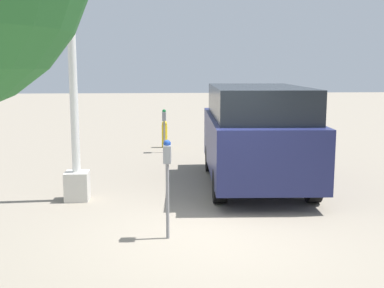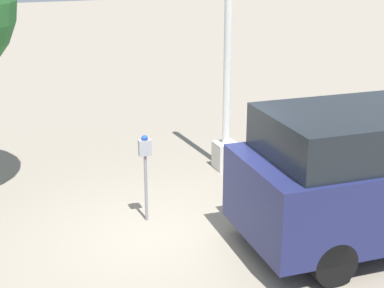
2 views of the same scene
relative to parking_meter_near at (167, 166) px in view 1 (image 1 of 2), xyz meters
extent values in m
plane|color=gray|center=(0.10, -0.62, -1.09)|extent=(80.00, 80.00, 0.00)
cylinder|color=gray|center=(0.00, 0.00, -0.52)|extent=(0.05, 0.05, 1.15)
cube|color=gray|center=(0.00, 0.00, 0.18)|extent=(0.21, 0.12, 0.26)
sphere|color=navy|center=(0.00, 0.00, 0.33)|extent=(0.11, 0.11, 0.11)
cylinder|color=gray|center=(7.27, -0.03, -0.62)|extent=(0.05, 0.05, 0.95)
cube|color=gray|center=(7.27, -0.03, -0.01)|extent=(0.21, 0.12, 0.26)
sphere|color=#14662D|center=(7.27, -0.03, 0.14)|extent=(0.11, 0.11, 0.11)
cube|color=beige|center=(2.20, 1.69, -0.82)|extent=(0.44, 0.44, 0.55)
cylinder|color=silver|center=(2.20, 1.69, 1.98)|extent=(0.15, 0.15, 5.06)
cube|color=navy|center=(3.17, -1.94, -0.19)|extent=(4.54, 2.20, 1.16)
cube|color=black|center=(3.06, -1.94, 0.71)|extent=(3.64, 2.00, 0.64)
cube|color=orange|center=(5.38, -1.39, -0.62)|extent=(0.09, 0.12, 0.20)
cylinder|color=black|center=(4.59, -1.13, -0.77)|extent=(0.65, 0.27, 0.64)
cylinder|color=black|center=(4.51, -2.88, -0.77)|extent=(0.65, 0.27, 0.64)
cylinder|color=black|center=(1.84, -1.00, -0.77)|extent=(0.65, 0.27, 0.64)
cylinder|color=black|center=(1.75, -2.76, -0.77)|extent=(0.65, 0.27, 0.64)
cylinder|color=gold|center=(8.19, -0.04, -0.73)|extent=(0.18, 0.18, 0.72)
sphere|color=gold|center=(8.19, -0.04, -0.33)|extent=(0.16, 0.16, 0.16)
camera|label=1|loc=(-6.86, 0.10, 1.43)|focal=45.00mm
camera|label=2|loc=(-2.52, -8.51, 3.28)|focal=55.00mm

